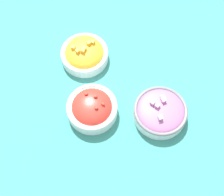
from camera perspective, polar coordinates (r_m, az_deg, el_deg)
The scene contains 4 objects.
ground_plane at distance 1.07m, azimuth -0.00°, elevation -0.70°, with size 3.00×3.00×0.00m, color #337F75.
bowl_squash at distance 1.14m, azimuth -5.05°, elevation 8.08°, with size 0.17×0.17×0.08m.
bowl_red_onion at distance 1.04m, azimuth 8.82°, elevation -2.50°, with size 0.18×0.18×0.07m.
bowl_cherry_tomatoes at distance 1.03m, azimuth -3.67°, elevation -1.82°, with size 0.17×0.17×0.08m.
Camera 1 is at (-0.30, 0.34, 0.97)m, focal length 50.00 mm.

